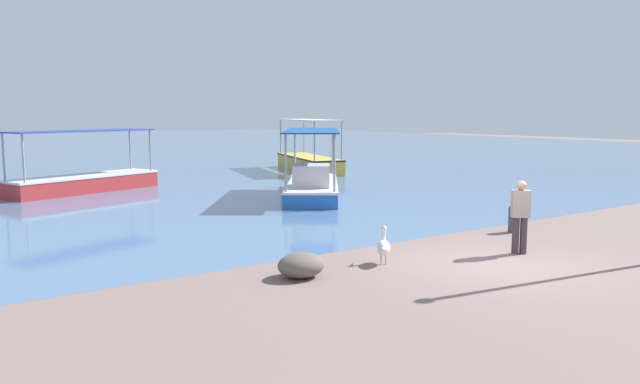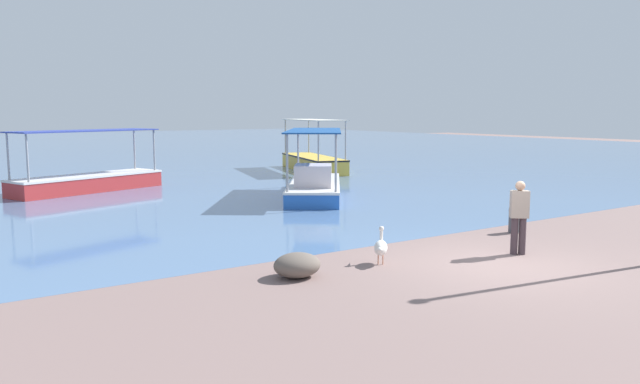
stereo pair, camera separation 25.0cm
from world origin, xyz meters
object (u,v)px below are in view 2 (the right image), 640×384
at_px(fishing_boat_center, 313,160).
at_px(pelican, 381,247).
at_px(fishing_boat_far_right, 314,183).
at_px(mooring_bollard, 514,218).
at_px(fishing_boat_outer, 88,179).
at_px(fisherman_standing, 519,215).
at_px(net_pile, 297,265).

relative_size(fishing_boat_center, pelican, 8.73).
distance_m(fishing_boat_far_right, mooring_bollard, 8.87).
bearing_deg(mooring_bollard, fishing_boat_outer, 115.04).
height_order(fisherman_standing, net_pile, fisherman_standing).
height_order(fishing_boat_outer, pelican, fishing_boat_outer).
bearing_deg(fishing_boat_outer, pelican, -82.82).
xyz_separation_m(fishing_boat_outer, fishing_boat_far_right, (6.68, -6.65, 0.04)).
relative_size(fishing_boat_far_right, net_pile, 6.74).
distance_m(fishing_boat_outer, net_pile, 16.08).
relative_size(fishing_boat_outer, mooring_bollard, 8.53).
xyz_separation_m(fishing_boat_outer, fishing_boat_center, (12.56, 2.29, 0.05)).
distance_m(fishing_boat_center, net_pile, 22.26).
bearing_deg(fisherman_standing, pelican, 161.71).
bearing_deg(fishing_boat_center, pelican, -119.69).
xyz_separation_m(fishing_boat_outer, fisherman_standing, (5.22, -17.23, 0.39)).
distance_m(fishing_boat_center, mooring_bollard, 18.57).
distance_m(fishing_boat_center, fishing_boat_far_right, 10.70).
bearing_deg(mooring_bollard, net_pile, -175.47).
height_order(fishing_boat_far_right, net_pile, fishing_boat_far_right).
height_order(fishing_boat_outer, fishing_boat_center, fishing_boat_center).
height_order(pelican, mooring_bollard, pelican).
xyz_separation_m(fisherman_standing, net_pile, (-5.23, 1.15, -0.66)).
height_order(fishing_boat_far_right, mooring_bollard, fishing_boat_far_right).
height_order(fishing_boat_center, mooring_bollard, fishing_boat_center).
bearing_deg(net_pile, pelican, -2.74).
bearing_deg(fisherman_standing, fishing_boat_center, 69.38).
bearing_deg(fishing_boat_far_right, fishing_boat_outer, 135.15).
xyz_separation_m(fishing_boat_far_right, mooring_bollard, (0.56, -8.85, -0.15)).
bearing_deg(pelican, fishing_boat_outer, 97.18).
bearing_deg(fishing_boat_outer, fishing_boat_center, 10.32).
bearing_deg(fishing_boat_far_right, fisherman_standing, -97.87).
height_order(mooring_bollard, fisherman_standing, fisherman_standing).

